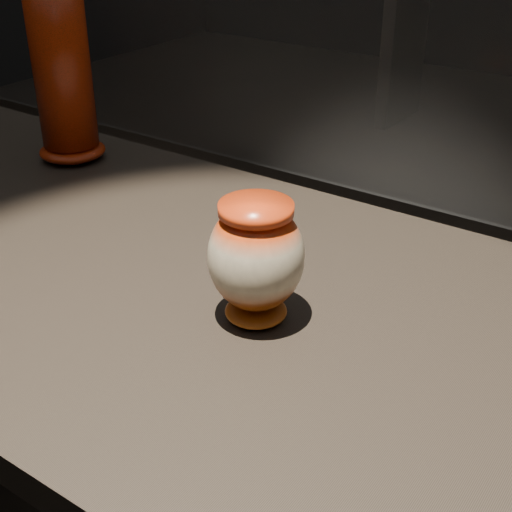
{
  "coord_description": "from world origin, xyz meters",
  "views": [
    {
      "loc": [
        0.58,
        -0.7,
        1.45
      ],
      "look_at": [
        0.11,
        -0.03,
        1.0
      ],
      "focal_mm": 50.0,
      "sensor_mm": 36.0,
      "label": 1
    }
  ],
  "objects": [
    {
      "name": "display_plinth",
      "position": [
        0.0,
        0.0,
        0.63
      ],
      "size": [
        2.0,
        0.8,
        0.9
      ],
      "color": "black",
      "rests_on": "ground"
    },
    {
      "name": "main_vase",
      "position": [
        0.11,
        -0.03,
        0.99
      ],
      "size": [
        0.15,
        0.15,
        0.17
      ],
      "rotation": [
        0.0,
        0.0,
        -0.18
      ],
      "color": "#7D320B",
      "rests_on": "display_plinth"
    },
    {
      "name": "tall_vase",
      "position": [
        -0.56,
        0.25,
        1.11
      ],
      "size": [
        0.16,
        0.16,
        0.44
      ],
      "rotation": [
        0.0,
        0.0,
        0.21
      ],
      "color": "red",
      "rests_on": "display_plinth"
    }
  ]
}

